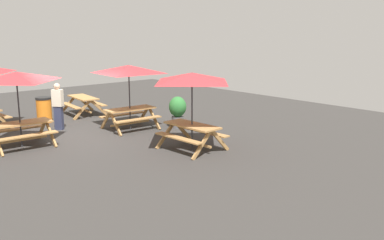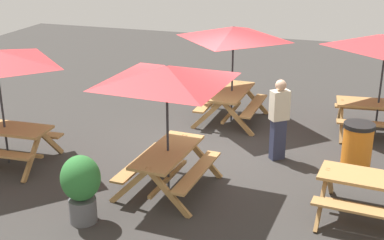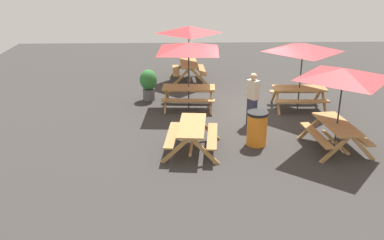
{
  "view_description": "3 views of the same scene",
  "coord_description": "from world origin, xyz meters",
  "px_view_note": "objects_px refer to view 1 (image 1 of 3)",
  "views": [
    {
      "loc": [
        12.94,
        -6.21,
        3.53
      ],
      "look_at": [
        3.7,
        1.95,
        0.9
      ],
      "focal_mm": 40.0,
      "sensor_mm": 36.0,
      "label": 1
    },
    {
      "loc": [
        -2.83,
        10.1,
        4.52
      ],
      "look_at": [
        0.21,
        0.79,
        0.9
      ],
      "focal_mm": 50.0,
      "sensor_mm": 36.0,
      "label": 2
    },
    {
      "loc": [
        -13.92,
        2.35,
        5.05
      ],
      "look_at": [
        -3.27,
        2.03,
        0.9
      ],
      "focal_mm": 40.0,
      "sensor_mm": 36.0,
      "label": 3
    }
  ],
  "objects_px": {
    "trash_bin_orange": "(44,110)",
    "picnic_table_1": "(192,83)",
    "picnic_table_3": "(17,82)",
    "person_standing": "(58,105)",
    "picnic_table_0": "(83,102)",
    "potted_plant_0": "(178,110)",
    "picnic_table_2": "(129,74)"
  },
  "relations": [
    {
      "from": "picnic_table_2",
      "to": "trash_bin_orange",
      "type": "distance_m",
      "value": 3.95
    },
    {
      "from": "picnic_table_0",
      "to": "trash_bin_orange",
      "type": "distance_m",
      "value": 1.86
    },
    {
      "from": "picnic_table_1",
      "to": "picnic_table_2",
      "type": "height_order",
      "value": "same"
    },
    {
      "from": "picnic_table_0",
      "to": "picnic_table_2",
      "type": "bearing_deg",
      "value": 5.63
    },
    {
      "from": "picnic_table_2",
      "to": "trash_bin_orange",
      "type": "xyz_separation_m",
      "value": [
        -3.16,
        -1.84,
        -1.49
      ]
    },
    {
      "from": "trash_bin_orange",
      "to": "picnic_table_1",
      "type": "bearing_deg",
      "value": 14.82
    },
    {
      "from": "potted_plant_0",
      "to": "picnic_table_3",
      "type": "bearing_deg",
      "value": -102.06
    },
    {
      "from": "trash_bin_orange",
      "to": "potted_plant_0",
      "type": "height_order",
      "value": "potted_plant_0"
    },
    {
      "from": "picnic_table_0",
      "to": "potted_plant_0",
      "type": "xyz_separation_m",
      "value": [
        4.43,
        1.46,
        0.09
      ]
    },
    {
      "from": "picnic_table_0",
      "to": "trash_bin_orange",
      "type": "xyz_separation_m",
      "value": [
        0.35,
        -1.83,
        -0.07
      ]
    },
    {
      "from": "picnic_table_3",
      "to": "trash_bin_orange",
      "type": "distance_m",
      "value": 3.85
    },
    {
      "from": "picnic_table_0",
      "to": "person_standing",
      "type": "distance_m",
      "value": 2.72
    },
    {
      "from": "person_standing",
      "to": "trash_bin_orange",
      "type": "bearing_deg",
      "value": 136.85
    },
    {
      "from": "picnic_table_3",
      "to": "picnic_table_1",
      "type": "bearing_deg",
      "value": -42.97
    },
    {
      "from": "picnic_table_0",
      "to": "person_standing",
      "type": "relative_size",
      "value": 1.15
    },
    {
      "from": "picnic_table_0",
      "to": "picnic_table_1",
      "type": "distance_m",
      "value": 7.11
    },
    {
      "from": "picnic_table_2",
      "to": "picnic_table_3",
      "type": "bearing_deg",
      "value": -179.43
    },
    {
      "from": "picnic_table_2",
      "to": "picnic_table_3",
      "type": "height_order",
      "value": "same"
    },
    {
      "from": "picnic_table_1",
      "to": "trash_bin_orange",
      "type": "height_order",
      "value": "picnic_table_1"
    },
    {
      "from": "picnic_table_2",
      "to": "person_standing",
      "type": "relative_size",
      "value": 1.69
    },
    {
      "from": "picnic_table_0",
      "to": "picnic_table_1",
      "type": "height_order",
      "value": "picnic_table_1"
    },
    {
      "from": "picnic_table_3",
      "to": "potted_plant_0",
      "type": "bearing_deg",
      "value": -10.48
    },
    {
      "from": "picnic_table_0",
      "to": "picnic_table_3",
      "type": "xyz_separation_m",
      "value": [
        3.31,
        -3.79,
        1.43
      ]
    },
    {
      "from": "picnic_table_1",
      "to": "picnic_table_2",
      "type": "relative_size",
      "value": 0.83
    },
    {
      "from": "picnic_table_1",
      "to": "picnic_table_3",
      "type": "height_order",
      "value": "same"
    },
    {
      "from": "picnic_table_0",
      "to": "person_standing",
      "type": "bearing_deg",
      "value": -40.25
    },
    {
      "from": "picnic_table_3",
      "to": "trash_bin_orange",
      "type": "height_order",
      "value": "picnic_table_3"
    },
    {
      "from": "picnic_table_1",
      "to": "picnic_table_3",
      "type": "distance_m",
      "value": 5.21
    },
    {
      "from": "picnic_table_2",
      "to": "potted_plant_0",
      "type": "relative_size",
      "value": 2.48
    },
    {
      "from": "picnic_table_0",
      "to": "picnic_table_1",
      "type": "relative_size",
      "value": 0.82
    },
    {
      "from": "picnic_table_1",
      "to": "trash_bin_orange",
      "type": "bearing_deg",
      "value": -167.55
    },
    {
      "from": "picnic_table_1",
      "to": "picnic_table_3",
      "type": "relative_size",
      "value": 1.0
    }
  ]
}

